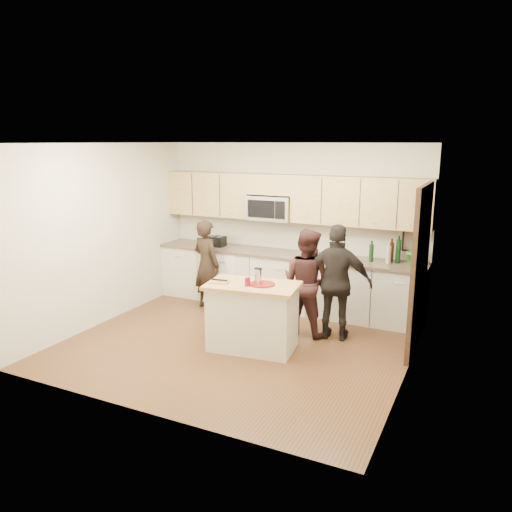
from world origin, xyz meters
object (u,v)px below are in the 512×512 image
at_px(island, 253,316).
at_px(woman_center, 306,282).
at_px(toaster, 217,241).
at_px(woman_right, 337,283).
at_px(woman_left, 206,265).

height_order(island, woman_center, woman_center).
xyz_separation_m(toaster, woman_right, (2.44, -0.90, -0.21)).
relative_size(woman_left, woman_center, 0.97).
bearing_deg(toaster, woman_left, -77.94).
xyz_separation_m(island, woman_left, (-1.42, 1.18, 0.29)).
distance_m(island, woman_center, 1.00).
bearing_deg(island, woman_right, 34.86).
height_order(woman_left, woman_right, woman_right).
distance_m(island, woman_left, 1.87).
height_order(island, woman_right, woman_right).
distance_m(island, woman_right, 1.27).
bearing_deg(island, toaster, 124.42).
xyz_separation_m(toaster, woman_center, (1.98, -0.88, -0.26)).
bearing_deg(island, woman_left, 132.95).
xyz_separation_m(toaster, woman_left, (0.12, -0.54, -0.28)).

